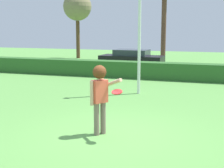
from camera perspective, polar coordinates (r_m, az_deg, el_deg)
name	(u,v)px	position (r m, az deg, el deg)	size (l,w,h in m)	color
ground_plane	(113,136)	(8.41, 0.11, -9.01)	(60.00, 60.00, 0.00)	#579344
person	(100,91)	(8.22, -2.13, -1.16)	(0.84, 0.48, 1.79)	#7D675C
frisbee	(117,92)	(7.78, 0.88, -1.38)	(0.26, 0.26, 0.09)	red
lamppost	(140,16)	(13.37, 4.85, 11.68)	(0.24, 0.24, 5.67)	silver
hedge_row	(169,71)	(17.39, 9.86, 2.22)	(27.08, 0.90, 0.89)	#2B5B25
parked_car_black	(132,58)	(21.97, 3.46, 4.57)	(4.26, 1.93, 1.25)	black
birch_tree	(77,7)	(29.21, -6.06, 13.20)	(2.46, 2.46, 5.72)	brown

